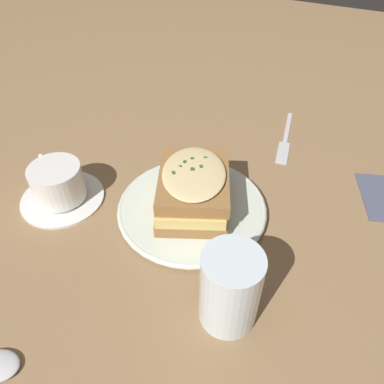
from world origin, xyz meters
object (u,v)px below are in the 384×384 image
Objects in this scene: sandwich at (193,189)px; fork at (285,142)px; teacup_with_saucer at (58,186)px; water_glass at (230,289)px; dinner_plate at (192,208)px.

fork is at bearing 159.99° from sandwich.
fork is at bearing -105.36° from teacup_with_saucer.
dinner_plate is at bearing -141.62° from water_glass.
water_glass is at bearing 38.38° from dinner_plate.
sandwich is (-0.00, 0.00, 0.04)m from dinner_plate.
water_glass is 0.42m from fork.
sandwich is 0.19m from water_glass.
teacup_with_saucer is (0.06, -0.22, 0.02)m from dinner_plate.
water_glass is at bearing 37.89° from sandwich.
dinner_plate is 0.04m from sandwich.
water_glass reaches higher than dinner_plate.
teacup_with_saucer is at bearing -73.73° from dinner_plate.
water_glass reaches higher than sandwich.
water_glass reaches higher than teacup_with_saucer.
fork is at bearing -176.47° from water_glass.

